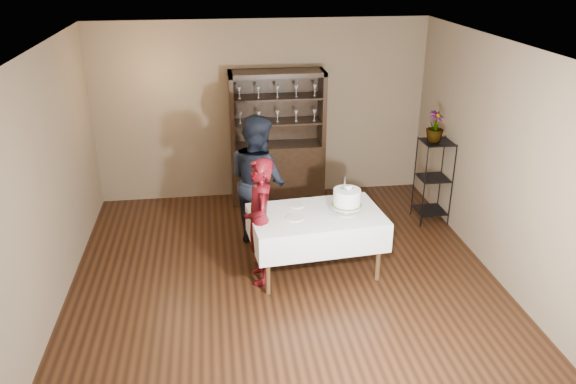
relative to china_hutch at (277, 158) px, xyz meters
name	(u,v)px	position (x,y,z in m)	size (l,w,h in m)	color
floor	(284,275)	(-0.20, -2.25, -0.66)	(5.00, 5.00, 0.00)	black
ceiling	(283,46)	(-0.20, -2.25, 2.04)	(5.00, 5.00, 0.00)	silver
back_wall	(262,111)	(-0.20, 0.25, 0.69)	(5.00, 0.02, 2.70)	brown
wall_left	(48,182)	(-2.70, -2.25, 0.69)	(0.02, 5.00, 2.70)	brown
wall_right	(496,160)	(2.30, -2.25, 0.69)	(0.02, 5.00, 2.70)	brown
china_hutch	(277,158)	(0.00, 0.00, 0.00)	(1.40, 0.48, 2.00)	black
plant_etagere	(433,178)	(2.08, -1.05, -0.01)	(0.42, 0.42, 1.20)	black
cake_table	(316,227)	(0.19, -2.21, -0.08)	(1.62, 1.08, 0.77)	silver
woman	(260,222)	(-0.48, -2.30, 0.09)	(0.55, 0.36, 1.52)	#39050C
man	(258,180)	(-0.41, -1.32, 0.20)	(0.84, 0.66, 1.74)	black
cake	(347,199)	(0.54, -2.26, 0.30)	(0.36, 0.36, 0.49)	silver
plate_near	(295,218)	(-0.08, -2.29, 0.11)	(0.21, 0.21, 0.01)	silver
plate_far	(296,205)	(0.00, -1.96, 0.11)	(0.18, 0.18, 0.01)	silver
potted_plant	(435,126)	(2.04, -1.03, 0.73)	(0.23, 0.23, 0.42)	#557537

